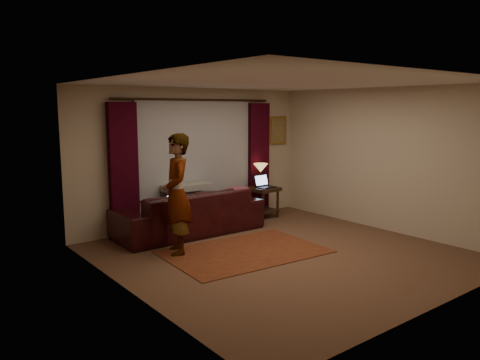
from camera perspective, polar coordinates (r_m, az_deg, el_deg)
name	(u,v)px	position (r m, az deg, el deg)	size (l,w,h in m)	color
floor	(282,254)	(7.32, 5.20, -9.01)	(5.00, 5.00, 0.01)	brown
ceiling	(285,82)	(6.99, 5.50, 11.80)	(5.00, 5.00, 0.02)	silver
wall_back	(194,157)	(9.01, -5.57, 2.82)	(5.00, 0.02, 2.60)	#C1AE95
wall_front	(442,194)	(5.50, 23.40, -1.62)	(5.00, 0.02, 2.60)	#C1AE95
wall_left	(128,187)	(5.65, -13.54, -0.89)	(0.02, 5.00, 2.60)	#C1AE95
wall_right	(384,159)	(8.92, 17.18, 2.41)	(0.02, 5.00, 2.60)	#C1AE95
sheer_curtain	(196,147)	(8.94, -5.39, 4.06)	(2.50, 0.05, 1.80)	#9C9CA4
drape_left	(123,170)	(8.23, -14.02, 1.20)	(0.50, 0.14, 2.30)	black
drape_right	(258,159)	(9.82, 2.22, 2.63)	(0.50, 0.14, 2.30)	black
curtain_rod	(197,100)	(8.87, -5.29, 9.71)	(0.04, 0.04, 3.40)	#311C0E
picture_frame	(277,130)	(10.23, 4.54, 6.05)	(0.50, 0.04, 0.60)	#B18436
sofa	(189,204)	(8.38, -6.25, -2.93)	(2.66, 1.15, 1.07)	black
throw_blanket	(187,172)	(8.59, -6.47, 1.02)	(0.93, 0.37, 0.11)	gray
clothing_pile	(237,193)	(8.74, -0.33, -1.58)	(0.58, 0.44, 0.24)	brown
laptop_sofa	(178,202)	(7.97, -7.52, -2.69)	(0.32, 0.35, 0.23)	black
area_rug	(245,252)	(7.38, 0.56, -8.73)	(2.42, 1.61, 0.01)	#632C17
end_table	(263,202)	(9.62, 2.85, -2.72)	(0.54, 0.54, 0.63)	black
tiffany_lamp	(261,175)	(9.61, 2.52, 0.61)	(0.30, 0.30, 0.48)	olive
laptop_table	(266,181)	(9.49, 3.14, -0.16)	(0.36, 0.39, 0.26)	black
person	(177,194)	(7.18, -7.69, -1.74)	(0.54, 0.54, 1.85)	gray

